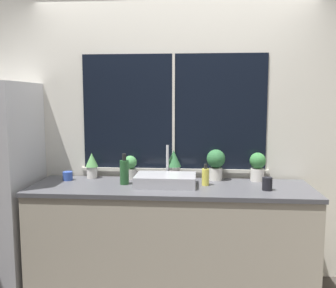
% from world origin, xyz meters
% --- Properties ---
extents(wall_back, '(8.00, 0.09, 2.70)m').
position_xyz_m(wall_back, '(0.00, 0.72, 1.35)').
color(wall_back, silver).
rests_on(wall_back, ground_plane).
extents(counter, '(2.33, 0.67, 0.92)m').
position_xyz_m(counter, '(0.00, 0.32, 0.46)').
color(counter, '#B2A893').
rests_on(counter, ground_plane).
extents(sink, '(0.50, 0.38, 0.31)m').
position_xyz_m(sink, '(-0.04, 0.34, 0.96)').
color(sink, '#ADADB2').
rests_on(sink, counter).
extents(potted_plant_far_left, '(0.11, 0.11, 0.23)m').
position_xyz_m(potted_plant_far_left, '(-0.74, 0.58, 1.04)').
color(potted_plant_far_left, silver).
rests_on(potted_plant_far_left, counter).
extents(potted_plant_left, '(0.12, 0.12, 0.21)m').
position_xyz_m(potted_plant_left, '(-0.38, 0.58, 1.02)').
color(potted_plant_left, silver).
rests_on(potted_plant_left, counter).
extents(potted_plant_center, '(0.13, 0.13, 0.26)m').
position_xyz_m(potted_plant_center, '(0.01, 0.58, 1.06)').
color(potted_plant_center, silver).
rests_on(potted_plant_center, counter).
extents(potted_plant_right, '(0.16, 0.16, 0.27)m').
position_xyz_m(potted_plant_right, '(0.38, 0.58, 1.08)').
color(potted_plant_right, silver).
rests_on(potted_plant_right, counter).
extents(potted_plant_far_right, '(0.14, 0.14, 0.25)m').
position_xyz_m(potted_plant_far_right, '(0.75, 0.58, 1.05)').
color(potted_plant_far_right, silver).
rests_on(potted_plant_far_right, counter).
extents(soap_bottle, '(0.06, 0.06, 0.18)m').
position_xyz_m(soap_bottle, '(0.29, 0.37, 0.99)').
color(soap_bottle, '#DBD14C').
rests_on(soap_bottle, counter).
extents(bottle_tall, '(0.08, 0.08, 0.26)m').
position_xyz_m(bottle_tall, '(-0.39, 0.36, 1.03)').
color(bottle_tall, '#235128').
rests_on(bottle_tall, counter).
extents(mug_black, '(0.08, 0.08, 0.10)m').
position_xyz_m(mug_black, '(0.77, 0.24, 0.97)').
color(mug_black, black).
rests_on(mug_black, counter).
extents(mug_blue, '(0.09, 0.09, 0.08)m').
position_xyz_m(mug_blue, '(-0.93, 0.47, 0.96)').
color(mug_blue, '#3351AD').
rests_on(mug_blue, counter).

